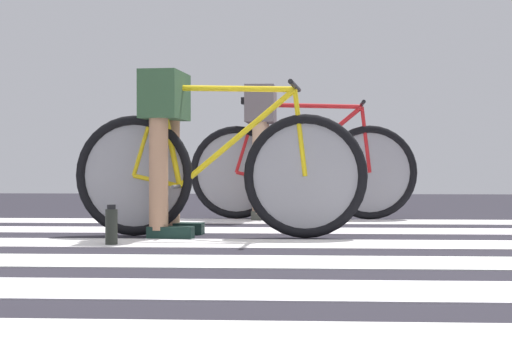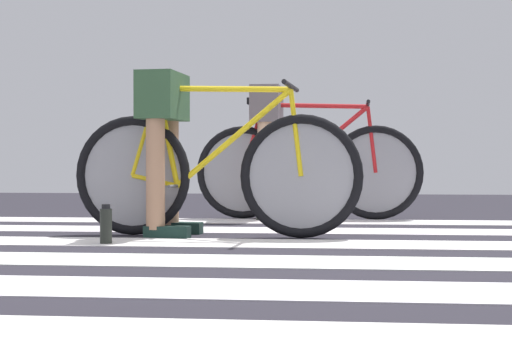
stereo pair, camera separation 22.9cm
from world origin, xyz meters
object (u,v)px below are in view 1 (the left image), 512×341
(bicycle_1_of_2, at_px, (217,171))
(water_bottle, at_px, (111,226))
(cyclist_1_of_2, at_px, (166,130))
(cyclist_2_of_2, at_px, (262,133))
(bicycle_2_of_2, at_px, (302,169))

(bicycle_1_of_2, bearing_deg, water_bottle, -132.41)
(cyclist_1_of_2, height_order, water_bottle, cyclist_1_of_2)
(cyclist_1_of_2, relative_size, water_bottle, 4.54)
(bicycle_1_of_2, height_order, cyclist_2_of_2, cyclist_2_of_2)
(cyclist_1_of_2, xyz_separation_m, bicycle_2_of_2, (0.82, 1.41, -0.24))
(bicycle_2_of_2, distance_m, cyclist_2_of_2, 0.41)
(cyclist_1_of_2, bearing_deg, cyclist_2_of_2, 75.59)
(cyclist_2_of_2, xyz_separation_m, water_bottle, (-0.71, -1.91, -0.56))
(cyclist_1_of_2, relative_size, bicycle_2_of_2, 0.56)
(water_bottle, bearing_deg, bicycle_2_of_2, 61.73)
(bicycle_1_of_2, distance_m, cyclist_2_of_2, 1.48)
(cyclist_1_of_2, xyz_separation_m, cyclist_2_of_2, (0.51, 1.41, 0.03))
(bicycle_1_of_2, bearing_deg, cyclist_1_of_2, -180.00)
(bicycle_1_of_2, xyz_separation_m, cyclist_2_of_2, (0.20, 1.44, 0.27))
(bicycle_2_of_2, bearing_deg, cyclist_2_of_2, -180.00)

